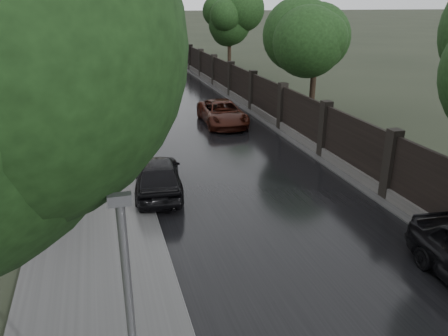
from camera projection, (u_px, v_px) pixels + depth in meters
road at (104, 20)px, 176.80m from camera, size 8.00×420.00×0.02m
sidewalk_left at (89, 20)px, 175.21m from camera, size 4.00×420.00×0.16m
verge_right at (118, 20)px, 178.23m from camera, size 3.00×420.00×0.08m
fence_right at (224, 79)px, 35.92m from camera, size 0.45×75.72×2.70m
tree_left_far at (52, 29)px, 29.31m from camera, size 4.25×4.25×7.39m
tree_right_b at (316, 38)px, 26.29m from camera, size 4.08×4.08×7.01m
tree_right_c at (229, 24)px, 42.44m from camera, size 4.08×4.08×7.01m
traffic_light at (117, 81)px, 26.80m from camera, size 0.16×0.32×4.00m
hatchback_left at (158, 175)px, 16.71m from camera, size 2.24×4.57×1.50m
car_right_far at (222, 113)px, 26.27m from camera, size 2.51×5.15×1.41m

